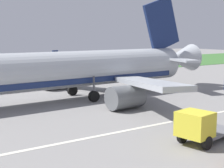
{
  "coord_description": "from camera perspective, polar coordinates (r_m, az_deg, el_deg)",
  "views": [
    {
      "loc": [
        -13.1,
        -6.4,
        6.66
      ],
      "look_at": [
        1.37,
        15.22,
        2.8
      ],
      "focal_mm": 53.56,
      "sensor_mm": 36.0,
      "label": 1
    }
  ],
  "objects": [
    {
      "name": "service_truck_beside_carts",
      "position": [
        21.18,
        14.67,
        -7.06
      ],
      "size": [
        4.63,
        2.61,
        2.1
      ],
      "color": "slate",
      "rests_on": "ground"
    },
    {
      "name": "apron_stripe",
      "position": [
        23.43,
        1.82,
        -8.06
      ],
      "size": [
        120.0,
        0.36,
        0.01
      ],
      "primitive_type": "cube",
      "color": "silver",
      "rests_on": "ground"
    },
    {
      "name": "airplane",
      "position": [
        34.2,
        -7.21,
        2.32
      ],
      "size": [
        37.61,
        30.28,
        11.34
      ],
      "color": "#B2B7BC",
      "rests_on": "ground"
    }
  ]
}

